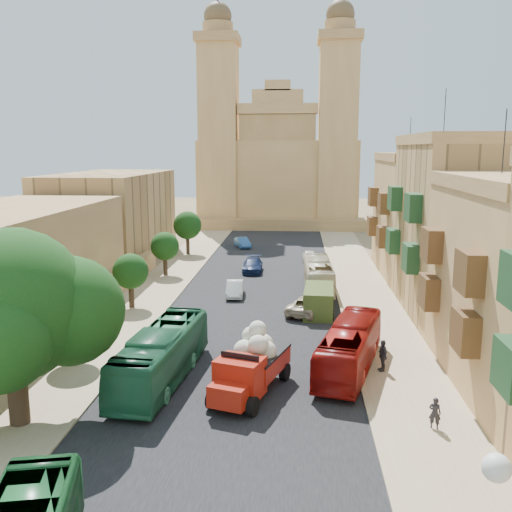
# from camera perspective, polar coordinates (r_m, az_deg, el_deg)

# --- Properties ---
(ground) EXTENTS (260.00, 260.00, 0.00)m
(ground) POSITION_cam_1_polar(r_m,az_deg,el_deg) (23.91, -4.93, -21.39)
(ground) COLOR olive
(road_surface) EXTENTS (14.00, 140.00, 0.01)m
(road_surface) POSITION_cam_1_polar(r_m,az_deg,el_deg) (51.68, 0.33, -3.54)
(road_surface) COLOR black
(road_surface) RESTS_ON ground
(sidewalk_east) EXTENTS (5.00, 140.00, 0.01)m
(sidewalk_east) POSITION_cam_1_polar(r_m,az_deg,el_deg) (51.93, 10.86, -3.66)
(sidewalk_east) COLOR tan
(sidewalk_east) RESTS_ON ground
(sidewalk_west) EXTENTS (5.00, 140.00, 0.01)m
(sidewalk_west) POSITION_cam_1_polar(r_m,az_deg,el_deg) (53.16, -9.96, -3.30)
(sidewalk_west) COLOR tan
(sidewalk_west) RESTS_ON ground
(kerb_east) EXTENTS (0.25, 140.00, 0.12)m
(kerb_east) POSITION_cam_1_polar(r_m,az_deg,el_deg) (51.69, 8.11, -3.58)
(kerb_east) COLOR tan
(kerb_east) RESTS_ON ground
(kerb_west) EXTENTS (0.25, 140.00, 0.12)m
(kerb_west) POSITION_cam_1_polar(r_m,az_deg,el_deg) (52.60, -7.32, -3.31)
(kerb_west) COLOR tan
(kerb_west) RESTS_ON ground
(townhouse_c) EXTENTS (9.00, 14.00, 17.40)m
(townhouse_c) POSITION_cam_1_polar(r_m,az_deg,el_deg) (47.07, 19.69, 2.99)
(townhouse_c) COLOR tan
(townhouse_c) RESTS_ON ground
(townhouse_d) EXTENTS (9.00, 14.00, 15.90)m
(townhouse_d) POSITION_cam_1_polar(r_m,az_deg,el_deg) (60.67, 16.18, 4.06)
(townhouse_d) COLOR tan
(townhouse_d) RESTS_ON ground
(west_wall) EXTENTS (1.00, 40.00, 1.80)m
(west_wall) POSITION_cam_1_polar(r_m,az_deg,el_deg) (44.62, -16.89, -5.12)
(west_wall) COLOR tan
(west_wall) RESTS_ON ground
(west_building_mid) EXTENTS (10.00, 22.00, 10.00)m
(west_building_mid) POSITION_cam_1_polar(r_m,az_deg,el_deg) (67.91, -14.20, 3.84)
(west_building_mid) COLOR tan
(west_building_mid) RESTS_ON ground
(church) EXTENTS (28.00, 22.50, 36.30)m
(church) POSITION_cam_1_polar(r_m,az_deg,el_deg) (98.72, 2.27, 8.81)
(church) COLOR tan
(church) RESTS_ON ground
(ficus_tree) EXTENTS (9.28, 8.54, 9.28)m
(ficus_tree) POSITION_cam_1_polar(r_m,az_deg,el_deg) (28.14, -23.13, -5.02)
(ficus_tree) COLOR #35261A
(ficus_tree) RESTS_ON ground
(street_tree_a) EXTENTS (2.97, 2.97, 4.56)m
(street_tree_a) POSITION_cam_1_polar(r_m,az_deg,el_deg) (35.99, -17.88, -5.39)
(street_tree_a) COLOR #35261A
(street_tree_a) RESTS_ON ground
(street_tree_b) EXTENTS (2.88, 2.88, 4.43)m
(street_tree_b) POSITION_cam_1_polar(r_m,az_deg,el_deg) (47.00, -12.44, -1.53)
(street_tree_b) COLOR #35261A
(street_tree_b) RESTS_ON ground
(street_tree_c) EXTENTS (2.90, 2.90, 4.45)m
(street_tree_c) POSITION_cam_1_polar(r_m,az_deg,el_deg) (58.38, -9.10, 0.95)
(street_tree_c) COLOR #35261A
(street_tree_c) RESTS_ON ground
(street_tree_d) EXTENTS (3.42, 3.42, 5.25)m
(street_tree_d) POSITION_cam_1_polar(r_m,az_deg,el_deg) (69.90, -6.87, 3.05)
(street_tree_d) COLOR #35261A
(street_tree_d) RESTS_ON ground
(red_truck) EXTENTS (4.16, 6.69, 3.70)m
(red_truck) POSITION_cam_1_polar(r_m,az_deg,el_deg) (30.27, -0.54, -10.76)
(red_truck) COLOR #AD1C0D
(red_truck) RESTS_ON ground
(olive_pickup) EXTENTS (2.58, 5.22, 2.11)m
(olive_pickup) POSITION_cam_1_polar(r_m,az_deg,el_deg) (44.76, 6.30, -4.49)
(olive_pickup) COLOR #3E511E
(olive_pickup) RESTS_ON ground
(bus_green_north) EXTENTS (3.49, 10.96, 3.00)m
(bus_green_north) POSITION_cam_1_polar(r_m,az_deg,el_deg) (32.30, -9.42, -9.74)
(bus_green_north) COLOR #246843
(bus_green_north) RESTS_ON ground
(bus_red_east) EXTENTS (4.82, 10.24, 2.78)m
(bus_red_east) POSITION_cam_1_polar(r_m,az_deg,el_deg) (33.81, 9.36, -8.99)
(bus_red_east) COLOR maroon
(bus_red_east) RESTS_ON ground
(bus_cream_east) EXTENTS (2.56, 9.99, 2.77)m
(bus_cream_east) POSITION_cam_1_polar(r_m,az_deg,el_deg) (52.27, 6.26, -1.89)
(bus_cream_east) COLOR beige
(bus_cream_east) RESTS_ON ground
(car_blue_a) EXTENTS (3.07, 4.51, 1.43)m
(car_blue_a) POSITION_cam_1_polar(r_m,az_deg,el_deg) (40.03, -7.52, -6.83)
(car_blue_a) COLOR teal
(car_blue_a) RESTS_ON ground
(car_white_a) EXTENTS (1.68, 4.14, 1.34)m
(car_white_a) POSITION_cam_1_polar(r_m,az_deg,el_deg) (49.84, -2.14, -3.29)
(car_white_a) COLOR silver
(car_white_a) RESTS_ON ground
(car_cream) EXTENTS (3.93, 5.60, 1.42)m
(car_cream) POSITION_cam_1_polar(r_m,az_deg,el_deg) (44.74, 5.25, -4.90)
(car_cream) COLOR tan
(car_cream) RESTS_ON ground
(car_dkblue) EXTENTS (2.14, 4.98, 1.43)m
(car_dkblue) POSITION_cam_1_polar(r_m,az_deg,el_deg) (59.60, -0.34, -0.93)
(car_dkblue) COLOR #0E1C40
(car_dkblue) RESTS_ON ground
(car_white_b) EXTENTS (1.59, 3.81, 1.29)m
(car_white_b) POSITION_cam_1_polar(r_m,az_deg,el_deg) (65.71, 5.34, 0.05)
(car_white_b) COLOR white
(car_white_b) RESTS_ON ground
(car_blue_b) EXTENTS (2.67, 4.21, 1.31)m
(car_blue_b) POSITION_cam_1_polar(r_m,az_deg,el_deg) (74.50, -1.36, 1.36)
(car_blue_b) COLOR #3164A1
(car_blue_b) RESTS_ON ground
(pedestrian_a) EXTENTS (0.64, 0.53, 1.51)m
(pedestrian_a) POSITION_cam_1_polar(r_m,az_deg,el_deg) (28.32, 17.45, -14.75)
(pedestrian_a) COLOR black
(pedestrian_a) RESTS_ON ground
(pedestrian_c) EXTENTS (0.66, 1.17, 1.87)m
(pedestrian_c) POSITION_cam_1_polar(r_m,az_deg,el_deg) (34.21, 12.55, -9.68)
(pedestrian_c) COLOR #303139
(pedestrian_c) RESTS_ON ground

